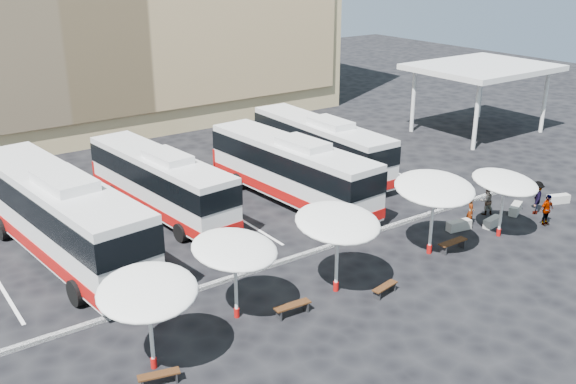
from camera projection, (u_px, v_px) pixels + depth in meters
ground at (308, 260)px, 29.23m from camera, size 120.00×120.00×0.00m
service_canopy at (482, 69)px, 48.17m from camera, size 10.00×8.00×5.20m
curb_divider at (302, 255)px, 29.58m from camera, size 34.00×0.25×0.15m
bay_lines at (220, 207)px, 35.31m from camera, size 24.15×12.00×0.01m
bus_0 at (59, 213)px, 28.79m from camera, size 4.23×13.70×4.28m
bus_1 at (160, 181)px, 33.86m from camera, size 3.45×11.53×3.60m
bus_2 at (291, 168)px, 35.50m from camera, size 3.35×12.09×3.79m
bus_3 at (320, 144)px, 40.00m from camera, size 2.83×11.64×3.69m
sunshade_0 at (147, 292)px, 20.70m from camera, size 4.33×4.36×3.45m
sunshade_1 at (235, 250)px, 23.72m from camera, size 4.31×4.33×3.39m
sunshade_2 at (338, 223)px, 25.56m from camera, size 3.46×3.51×3.62m
sunshade_3 at (434, 188)px, 28.80m from camera, size 4.76×4.78×3.80m
sunshade_4 at (505, 182)px, 30.76m from camera, size 3.84×3.88×3.31m
wood_bench_0 at (159, 376)px, 20.79m from camera, size 1.42×0.70×0.42m
wood_bench_1 at (292, 307)px, 24.75m from camera, size 1.54×0.52×0.46m
wood_bench_2 at (385, 288)px, 26.24m from camera, size 1.37×0.59×0.41m
wood_bench_3 at (453, 243)px, 30.07m from camera, size 1.57×0.44×0.48m
conc_bench_0 at (459, 225)px, 32.34m from camera, size 1.37×0.67×0.49m
conc_bench_1 at (492, 222)px, 32.78m from camera, size 1.27×0.59×0.46m
conc_bench_2 at (515, 209)px, 34.42m from camera, size 1.38×0.92×0.49m
conc_bench_3 at (558, 199)px, 35.78m from camera, size 1.34×0.85×0.48m
passenger_0 at (471, 212)px, 32.63m from camera, size 0.66×0.66×1.54m
passenger_1 at (487, 201)px, 34.07m from camera, size 0.90×0.80×1.55m
passenger_2 at (547, 210)px, 32.73m from camera, size 1.00×0.48×1.65m
passenger_3 at (536, 197)px, 34.17m from camera, size 1.34×1.20×1.81m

